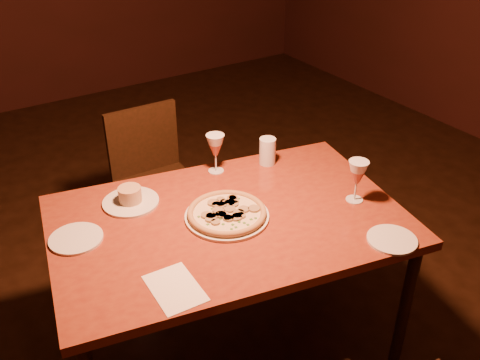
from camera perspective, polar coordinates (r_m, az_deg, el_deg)
floor at (r=2.77m, az=-1.85°, el=-16.55°), size 7.00×7.00×0.00m
dining_table at (r=2.26m, az=-1.23°, el=-5.45°), size 1.59×1.18×0.77m
chair_far at (r=3.08m, az=-9.10°, el=0.38°), size 0.43×0.43×0.87m
pizza_plate at (r=2.21m, az=-1.41°, el=-3.58°), size 0.35×0.35×0.04m
ramekin_saucer at (r=2.34m, az=-11.62°, el=-1.92°), size 0.24×0.24×0.08m
wine_glass_far at (r=2.50m, az=-2.62°, el=2.85°), size 0.09×0.09×0.19m
wine_glass_right at (r=2.33m, az=12.34°, el=-0.12°), size 0.09×0.09×0.19m
water_tumbler at (r=2.58m, az=2.95°, el=3.10°), size 0.08×0.08×0.13m
side_plate_left at (r=2.19m, az=-17.09°, el=-5.99°), size 0.21×0.21×0.01m
side_plate_near at (r=2.17m, az=15.91°, el=-6.14°), size 0.19×0.19×0.01m
menu_card at (r=1.90m, az=-6.95°, el=-11.38°), size 0.17×0.24×0.00m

